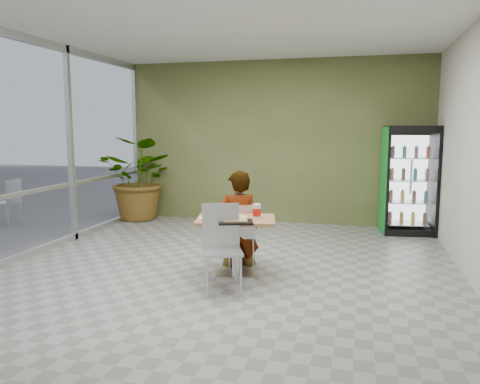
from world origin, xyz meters
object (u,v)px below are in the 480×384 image
Objects in this scene: dining_table at (236,235)px; potted_plant at (141,178)px; seated_woman at (238,229)px; cafeteria_tray at (236,222)px; soda_cup at (257,212)px; chair_far at (240,230)px; chair_near at (221,240)px; beverage_fridge at (409,180)px.

potted_plant is (-2.85, 3.14, 0.32)m from dining_table.
cafeteria_tray is (0.17, -0.77, 0.26)m from seated_woman.
soda_cup is at bearing -44.93° from potted_plant.
cafeteria_tray is at bearing 73.74° from chair_far.
chair_near is 0.58× the size of potted_plant.
soda_cup reaches higher than chair_far.
seated_woman is 8.70× the size of soda_cup.
chair_far is 0.86× the size of chair_near.
potted_plant reaches higher than seated_woman.
chair_far is at bearing 97.25° from dining_table.
potted_plant is (-2.75, 2.66, 0.35)m from seated_woman.
cafeteria_tray is (0.08, -0.29, 0.23)m from dining_table.
cafeteria_tray is 4.14m from beverage_fridge.
chair_far is at bearing -138.30° from beverage_fridge.
seated_woman is 0.95× the size of potted_plant.
dining_table is at bearing 62.84° from chair_near.
beverage_fridge reaches higher than soda_cup.
dining_table is 0.64× the size of potted_plant.
soda_cup reaches higher than dining_table.
beverage_fridge is (2.43, 2.69, 0.45)m from seated_woman.
dining_table is 3.96m from beverage_fridge.
chair_near is at bearing -130.00° from beverage_fridge.
potted_plant reaches higher than chair_near.
beverage_fridge is at bearing 56.84° from cafeteria_tray.
beverage_fridge is 5.19m from potted_plant.
seated_woman is at bearing 101.47° from dining_table.
dining_table is at bearing -47.75° from potted_plant.
soda_cup is (0.32, -0.41, 0.34)m from chair_far.
seated_woman reaches higher than dining_table.
chair_far is 0.45× the size of beverage_fridge.
chair_near is at bearing -120.78° from cafeteria_tray.
soda_cup is (0.26, 0.03, 0.30)m from dining_table.
chair_near is (0.01, -0.94, 0.08)m from chair_far.
soda_cup is at bearing 101.26° from chair_far.
chair_far reaches higher than cafeteria_tray.
potted_plant reaches higher than cafeteria_tray.
chair_far is (-0.06, 0.45, -0.03)m from dining_table.
dining_table is 0.50m from chair_near.
beverage_fridge is (2.39, 2.72, 0.46)m from chair_far.
soda_cup is at bearing 102.56° from seated_woman.
seated_woman is (-0.04, 0.03, 0.00)m from chair_far.
cafeteria_tray is (0.13, -0.74, 0.26)m from chair_far.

